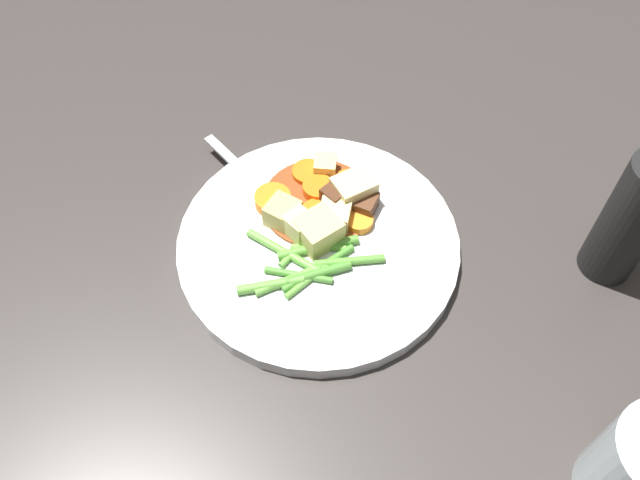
{
  "coord_description": "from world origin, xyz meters",
  "views": [
    {
      "loc": [
        -0.37,
        0.0,
        0.53
      ],
      "look_at": [
        0.0,
        0.0,
        0.02
      ],
      "focal_mm": 37.42,
      "sensor_mm": 36.0,
      "label": 1
    }
  ],
  "objects_px": {
    "carrot_slice_1": "(361,221)",
    "potato_chunk_5": "(337,216)",
    "carrot_slice_3": "(320,215)",
    "potato_chunk_1": "(284,213)",
    "dinner_plate": "(320,245)",
    "potato_chunk_4": "(355,191)",
    "carrot_slice_0": "(351,186)",
    "meat_chunk_0": "(368,205)",
    "potato_chunk_2": "(301,226)",
    "carrot_slice_5": "(310,173)",
    "potato_chunk_3": "(324,235)",
    "carrot_slice_4": "(275,200)",
    "fork": "(264,189)",
    "pepper_mill": "(633,221)",
    "meat_chunk_1": "(338,197)",
    "potato_chunk_0": "(327,167)",
    "carrot_slice_2": "(316,189)"
  },
  "relations": [
    {
      "from": "carrot_slice_1",
      "to": "potato_chunk_5",
      "type": "height_order",
      "value": "potato_chunk_5"
    },
    {
      "from": "carrot_slice_3",
      "to": "potato_chunk_1",
      "type": "bearing_deg",
      "value": 96.88
    },
    {
      "from": "dinner_plate",
      "to": "potato_chunk_4",
      "type": "bearing_deg",
      "value": -35.71
    },
    {
      "from": "carrot_slice_0",
      "to": "meat_chunk_0",
      "type": "distance_m",
      "value": 0.03
    },
    {
      "from": "carrot_slice_1",
      "to": "potato_chunk_2",
      "type": "distance_m",
      "value": 0.06
    },
    {
      "from": "carrot_slice_5",
      "to": "potato_chunk_1",
      "type": "distance_m",
      "value": 0.06
    },
    {
      "from": "carrot_slice_0",
      "to": "potato_chunk_5",
      "type": "height_order",
      "value": "potato_chunk_5"
    },
    {
      "from": "potato_chunk_3",
      "to": "potato_chunk_4",
      "type": "bearing_deg",
      "value": -30.64
    },
    {
      "from": "potato_chunk_1",
      "to": "potato_chunk_2",
      "type": "relative_size",
      "value": 1.07
    },
    {
      "from": "carrot_slice_4",
      "to": "fork",
      "type": "distance_m",
      "value": 0.02
    },
    {
      "from": "carrot_slice_1",
      "to": "pepper_mill",
      "type": "xyz_separation_m",
      "value": [
        -0.04,
        -0.23,
        0.05
      ]
    },
    {
      "from": "potato_chunk_3",
      "to": "carrot_slice_0",
      "type": "bearing_deg",
      "value": -22.96
    },
    {
      "from": "meat_chunk_1",
      "to": "fork",
      "type": "xyz_separation_m",
      "value": [
        0.02,
        0.07,
        -0.01
      ]
    },
    {
      "from": "carrot_slice_0",
      "to": "potato_chunk_1",
      "type": "relative_size",
      "value": 1.23
    },
    {
      "from": "carrot_slice_3",
      "to": "potato_chunk_0",
      "type": "distance_m",
      "value": 0.06
    },
    {
      "from": "potato_chunk_0",
      "to": "pepper_mill",
      "type": "height_order",
      "value": "pepper_mill"
    },
    {
      "from": "carrot_slice_5",
      "to": "fork",
      "type": "bearing_deg",
      "value": 111.79
    },
    {
      "from": "carrot_slice_1",
      "to": "potato_chunk_4",
      "type": "xyz_separation_m",
      "value": [
        0.03,
        0.0,
        0.01
      ]
    },
    {
      "from": "potato_chunk_2",
      "to": "potato_chunk_5",
      "type": "height_order",
      "value": "potato_chunk_2"
    },
    {
      "from": "carrot_slice_0",
      "to": "meat_chunk_1",
      "type": "height_order",
      "value": "meat_chunk_1"
    },
    {
      "from": "potato_chunk_0",
      "to": "potato_chunk_4",
      "type": "relative_size",
      "value": 0.61
    },
    {
      "from": "carrot_slice_0",
      "to": "potato_chunk_0",
      "type": "xyz_separation_m",
      "value": [
        0.02,
        0.02,
        0.01
      ]
    },
    {
      "from": "fork",
      "to": "pepper_mill",
      "type": "relative_size",
      "value": 1.04
    },
    {
      "from": "potato_chunk_3",
      "to": "potato_chunk_4",
      "type": "xyz_separation_m",
      "value": [
        0.05,
        -0.03,
        0.0
      ]
    },
    {
      "from": "carrot_slice_2",
      "to": "potato_chunk_5",
      "type": "bearing_deg",
      "value": -152.52
    },
    {
      "from": "dinner_plate",
      "to": "potato_chunk_5",
      "type": "distance_m",
      "value": 0.03
    },
    {
      "from": "potato_chunk_0",
      "to": "meat_chunk_1",
      "type": "height_order",
      "value": "meat_chunk_1"
    },
    {
      "from": "carrot_slice_3",
      "to": "potato_chunk_5",
      "type": "distance_m",
      "value": 0.02
    },
    {
      "from": "potato_chunk_3",
      "to": "potato_chunk_0",
      "type": "bearing_deg",
      "value": -2.61
    },
    {
      "from": "potato_chunk_3",
      "to": "pepper_mill",
      "type": "relative_size",
      "value": 0.27
    },
    {
      "from": "meat_chunk_1",
      "to": "potato_chunk_1",
      "type": "bearing_deg",
      "value": 111.37
    },
    {
      "from": "carrot_slice_5",
      "to": "potato_chunk_1",
      "type": "relative_size",
      "value": 1.12
    },
    {
      "from": "dinner_plate",
      "to": "carrot_slice_0",
      "type": "xyz_separation_m",
      "value": [
        0.06,
        -0.03,
        0.01
      ]
    },
    {
      "from": "carrot_slice_5",
      "to": "fork",
      "type": "distance_m",
      "value": 0.05
    },
    {
      "from": "potato_chunk_2",
      "to": "potato_chunk_5",
      "type": "relative_size",
      "value": 0.93
    },
    {
      "from": "carrot_slice_4",
      "to": "pepper_mill",
      "type": "distance_m",
      "value": 0.33
    },
    {
      "from": "dinner_plate",
      "to": "potato_chunk_1",
      "type": "relative_size",
      "value": 9.33
    },
    {
      "from": "carrot_slice_1",
      "to": "meat_chunk_1",
      "type": "distance_m",
      "value": 0.03
    },
    {
      "from": "potato_chunk_3",
      "to": "fork",
      "type": "distance_m",
      "value": 0.09
    },
    {
      "from": "carrot_slice_2",
      "to": "potato_chunk_0",
      "type": "relative_size",
      "value": 1.32
    },
    {
      "from": "fork",
      "to": "pepper_mill",
      "type": "bearing_deg",
      "value": -103.74
    },
    {
      "from": "carrot_slice_3",
      "to": "fork",
      "type": "distance_m",
      "value": 0.07
    },
    {
      "from": "carrot_slice_0",
      "to": "carrot_slice_2",
      "type": "bearing_deg",
      "value": 98.78
    },
    {
      "from": "meat_chunk_1",
      "to": "potato_chunk_0",
      "type": "bearing_deg",
      "value": 13.95
    },
    {
      "from": "potato_chunk_3",
      "to": "meat_chunk_1",
      "type": "relative_size",
      "value": 1.49
    },
    {
      "from": "carrot_slice_4",
      "to": "carrot_slice_5",
      "type": "height_order",
      "value": "carrot_slice_4"
    },
    {
      "from": "carrot_slice_3",
      "to": "carrot_slice_4",
      "type": "bearing_deg",
      "value": 68.5
    },
    {
      "from": "carrot_slice_0",
      "to": "potato_chunk_4",
      "type": "relative_size",
      "value": 0.92
    },
    {
      "from": "carrot_slice_2",
      "to": "potato_chunk_2",
      "type": "xyz_separation_m",
      "value": [
        -0.05,
        0.01,
        0.01
      ]
    },
    {
      "from": "carrot_slice_4",
      "to": "potato_chunk_0",
      "type": "distance_m",
      "value": 0.06
    }
  ]
}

